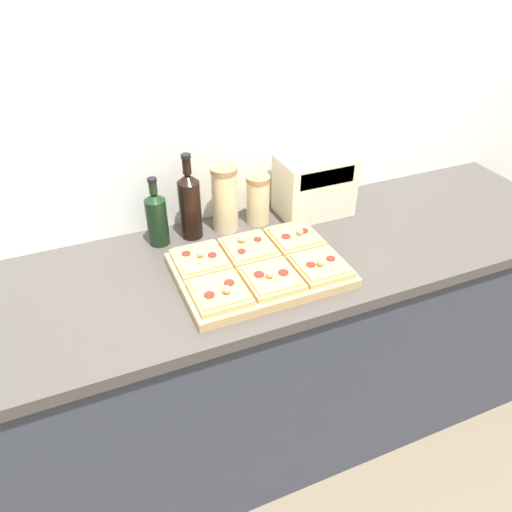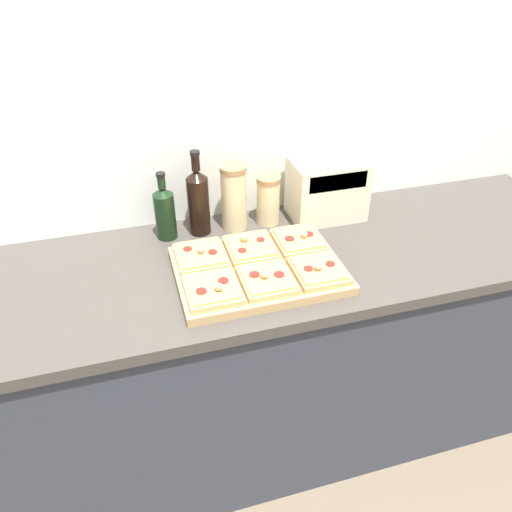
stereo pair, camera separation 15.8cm
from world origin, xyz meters
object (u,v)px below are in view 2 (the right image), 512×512
cutting_board (259,270)px  grain_jar_short (268,200)px  olive_oil_bottle (165,212)px  wine_bottle (198,201)px  grain_jar_tall (234,197)px  toaster_oven (327,189)px

cutting_board → grain_jar_short: 0.34m
olive_oil_bottle → wine_bottle: wine_bottle is taller
cutting_board → grain_jar_tall: size_ratio=2.15×
grain_jar_short → grain_jar_tall: bearing=180.0°
olive_oil_bottle → toaster_oven: olive_oil_bottle is taller
grain_jar_tall → grain_jar_short: bearing=0.0°
olive_oil_bottle → wine_bottle: (0.12, 0.00, 0.03)m
cutting_board → grain_jar_short: (0.13, 0.31, 0.08)m
olive_oil_bottle → toaster_oven: size_ratio=0.84×
wine_bottle → toaster_oven: size_ratio=1.05×
grain_jar_tall → grain_jar_short: (0.13, 0.00, -0.03)m
wine_bottle → grain_jar_tall: 0.13m
cutting_board → grain_jar_tall: grain_jar_tall is taller
toaster_oven → wine_bottle: bearing=178.3°
grain_jar_tall → olive_oil_bottle: bearing=180.0°
wine_bottle → grain_jar_tall: size_ratio=1.28×
grain_jar_tall → toaster_oven: grain_jar_tall is taller
cutting_board → wine_bottle: wine_bottle is taller
cutting_board → wine_bottle: size_ratio=1.68×
grain_jar_tall → cutting_board: bearing=-89.6°
olive_oil_bottle → grain_jar_short: bearing=0.0°
olive_oil_bottle → wine_bottle: bearing=0.0°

